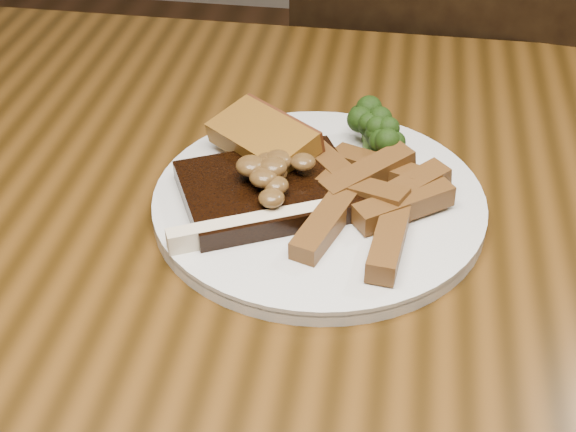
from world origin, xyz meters
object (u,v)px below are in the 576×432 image
object	(u,v)px
garlic_bread	(263,155)
steak	(269,192)
plate	(319,204)
dining_table	(299,321)
chair_far	(424,165)
potato_wedges	(374,202)

from	to	relation	value
garlic_bread	steak	bearing A→B (deg)	-37.11
plate	dining_table	bearing A→B (deg)	-99.69
steak	garlic_bread	xyz separation A→B (m)	(-0.02, 0.06, -0.00)
dining_table	garlic_bread	distance (m)	0.16
dining_table	garlic_bread	size ratio (longest dim) A/B	15.62
plate	steak	bearing A→B (deg)	-165.83
chair_far	dining_table	bearing A→B (deg)	85.64
chair_far	plate	size ratio (longest dim) A/B	2.74
plate	garlic_bread	world-z (taller)	garlic_bread
steak	garlic_bread	size ratio (longest dim) A/B	1.49
chair_far	steak	size ratio (longest dim) A/B	5.47
garlic_bread	potato_wedges	xyz separation A→B (m)	(0.11, -0.06, 0.00)
dining_table	steak	xyz separation A→B (m)	(-0.04, 0.04, 0.12)
steak	potato_wedges	size ratio (longest dim) A/B	1.27
dining_table	plate	bearing A→B (deg)	80.31
potato_wedges	chair_far	bearing A→B (deg)	83.40
garlic_bread	plate	bearing A→B (deg)	-0.53
plate	potato_wedges	distance (m)	0.06
chair_far	garlic_bread	xyz separation A→B (m)	(-0.18, -0.49, 0.32)
garlic_bread	potato_wedges	world-z (taller)	potato_wedges
plate	steak	size ratio (longest dim) A/B	2.00
chair_far	potato_wedges	size ratio (longest dim) A/B	6.97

